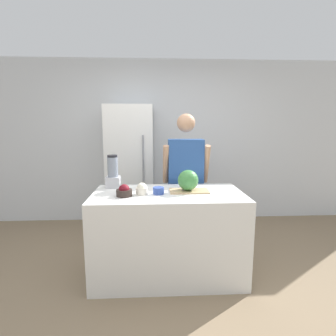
{
  "coord_description": "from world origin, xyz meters",
  "views": [
    {
      "loc": [
        -0.14,
        -2.21,
        1.58
      ],
      "look_at": [
        0.0,
        0.43,
        1.14
      ],
      "focal_mm": 28.0,
      "sensor_mm": 36.0,
      "label": 1
    }
  ],
  "objects_px": {
    "watermelon": "(188,180)",
    "blender": "(113,173)",
    "refrigerator": "(131,168)",
    "bowl_cherries": "(124,191)",
    "bowl_small_blue": "(158,191)",
    "person": "(185,181)",
    "bowl_cream": "(142,189)"
  },
  "relations": [
    {
      "from": "watermelon",
      "to": "blender",
      "type": "relative_size",
      "value": 0.59
    },
    {
      "from": "refrigerator",
      "to": "bowl_cream",
      "type": "xyz_separation_m",
      "value": [
        0.23,
        -1.4,
        0.01
      ]
    },
    {
      "from": "bowl_cream",
      "to": "watermelon",
      "type": "bearing_deg",
      "value": 10.08
    },
    {
      "from": "bowl_cream",
      "to": "blender",
      "type": "relative_size",
      "value": 0.34
    },
    {
      "from": "refrigerator",
      "to": "blender",
      "type": "distance_m",
      "value": 1.1
    },
    {
      "from": "blender",
      "to": "bowl_cherries",
      "type": "bearing_deg",
      "value": -66.49
    },
    {
      "from": "watermelon",
      "to": "bowl_cherries",
      "type": "xyz_separation_m",
      "value": [
        -0.64,
        -0.14,
        -0.07
      ]
    },
    {
      "from": "person",
      "to": "bowl_cherries",
      "type": "distance_m",
      "value": 0.98
    },
    {
      "from": "watermelon",
      "to": "bowl_small_blue",
      "type": "bearing_deg",
      "value": -165.04
    },
    {
      "from": "blender",
      "to": "watermelon",
      "type": "bearing_deg",
      "value": -15.98
    },
    {
      "from": "refrigerator",
      "to": "person",
      "type": "height_order",
      "value": "refrigerator"
    },
    {
      "from": "refrigerator",
      "to": "bowl_small_blue",
      "type": "height_order",
      "value": "refrigerator"
    },
    {
      "from": "bowl_cream",
      "to": "bowl_cherries",
      "type": "bearing_deg",
      "value": -160.78
    },
    {
      "from": "bowl_cherries",
      "to": "blender",
      "type": "bearing_deg",
      "value": 113.51
    },
    {
      "from": "refrigerator",
      "to": "blender",
      "type": "bearing_deg",
      "value": -95.12
    },
    {
      "from": "bowl_small_blue",
      "to": "watermelon",
      "type": "bearing_deg",
      "value": 14.96
    },
    {
      "from": "watermelon",
      "to": "blender",
      "type": "height_order",
      "value": "blender"
    },
    {
      "from": "bowl_cherries",
      "to": "bowl_small_blue",
      "type": "xyz_separation_m",
      "value": [
        0.33,
        0.06,
        -0.01
      ]
    },
    {
      "from": "refrigerator",
      "to": "person",
      "type": "xyz_separation_m",
      "value": [
        0.75,
        -0.76,
        -0.05
      ]
    },
    {
      "from": "watermelon",
      "to": "bowl_small_blue",
      "type": "relative_size",
      "value": 1.9
    },
    {
      "from": "person",
      "to": "bowl_cherries",
      "type": "height_order",
      "value": "person"
    },
    {
      "from": "person",
      "to": "watermelon",
      "type": "distance_m",
      "value": 0.57
    },
    {
      "from": "refrigerator",
      "to": "person",
      "type": "distance_m",
      "value": 1.07
    },
    {
      "from": "refrigerator",
      "to": "bowl_cherries",
      "type": "xyz_separation_m",
      "value": [
        0.07,
        -1.46,
        0.01
      ]
    },
    {
      "from": "person",
      "to": "bowl_cream",
      "type": "relative_size",
      "value": 14.11
    },
    {
      "from": "bowl_small_blue",
      "to": "bowl_cream",
      "type": "bearing_deg",
      "value": -179.31
    },
    {
      "from": "watermelon",
      "to": "person",
      "type": "bearing_deg",
      "value": 85.92
    },
    {
      "from": "watermelon",
      "to": "bowl_cream",
      "type": "distance_m",
      "value": 0.49
    },
    {
      "from": "refrigerator",
      "to": "bowl_cream",
      "type": "bearing_deg",
      "value": -80.53
    },
    {
      "from": "bowl_cherries",
      "to": "refrigerator",
      "type": "bearing_deg",
      "value": 92.55
    },
    {
      "from": "watermelon",
      "to": "bowl_cherries",
      "type": "height_order",
      "value": "watermelon"
    },
    {
      "from": "bowl_cherries",
      "to": "bowl_small_blue",
      "type": "distance_m",
      "value": 0.34
    }
  ]
}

